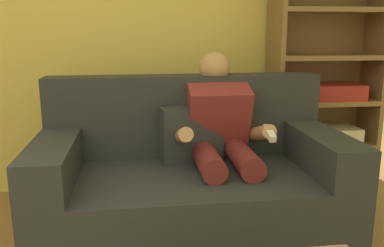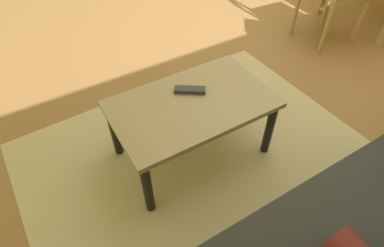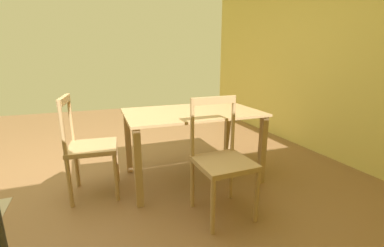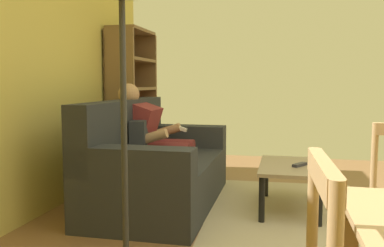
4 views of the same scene
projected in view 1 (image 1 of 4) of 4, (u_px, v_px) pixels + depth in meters
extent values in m
cube|color=#282B30|center=(192.00, 205.00, 2.54)|extent=(1.83, 0.97, 0.43)
cube|color=#282B30|center=(184.00, 115.00, 2.80)|extent=(1.83, 0.21, 0.54)
cube|color=#282B30|center=(55.00, 159.00, 2.36)|extent=(0.25, 0.96, 0.23)
cube|color=#282B30|center=(317.00, 148.00, 2.57)|extent=(0.25, 0.96, 0.23)
cube|color=#2A2D35|center=(192.00, 134.00, 2.67)|extent=(0.42, 0.22, 0.36)
cube|color=maroon|center=(217.00, 122.00, 2.73)|extent=(0.40, 0.37, 0.55)
sphere|color=tan|center=(214.00, 67.00, 2.76)|extent=(0.21, 0.21, 0.21)
cylinder|color=maroon|center=(208.00, 161.00, 2.47)|extent=(0.15, 0.44, 0.15)
cylinder|color=tan|center=(215.00, 221.00, 2.32)|extent=(0.11, 0.11, 0.43)
cylinder|color=maroon|center=(244.00, 159.00, 2.50)|extent=(0.15, 0.44, 0.15)
cylinder|color=tan|center=(253.00, 219.00, 2.35)|extent=(0.11, 0.11, 0.43)
cylinder|color=tan|center=(183.00, 136.00, 2.54)|extent=(0.09, 0.35, 0.19)
cylinder|color=tan|center=(261.00, 133.00, 2.60)|extent=(0.09, 0.35, 0.19)
cube|color=white|center=(269.00, 133.00, 2.44)|extent=(0.04, 0.15, 0.08)
cube|color=brown|center=(274.00, 82.00, 3.18)|extent=(0.04, 0.36, 1.74)
cube|color=brown|center=(372.00, 81.00, 3.28)|extent=(0.04, 0.36, 1.74)
cube|color=brown|center=(315.00, 79.00, 3.40)|extent=(0.85, 0.02, 1.74)
cube|color=brown|center=(316.00, 184.00, 3.42)|extent=(0.78, 0.36, 0.04)
cube|color=brown|center=(319.00, 143.00, 3.34)|extent=(0.78, 0.36, 0.04)
cube|color=brown|center=(322.00, 101.00, 3.27)|extent=(0.78, 0.36, 0.04)
cube|color=brown|center=(326.00, 57.00, 3.19)|extent=(0.78, 0.36, 0.04)
cube|color=brown|center=(329.00, 10.00, 3.11)|extent=(0.78, 0.36, 0.04)
cube|color=#2D5193|center=(322.00, 175.00, 3.39)|extent=(0.65, 0.31, 0.12)
cube|color=beige|center=(318.00, 135.00, 3.30)|extent=(0.64, 0.30, 0.12)
cube|color=maroon|center=(321.00, 92.00, 3.23)|extent=(0.65, 0.32, 0.12)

